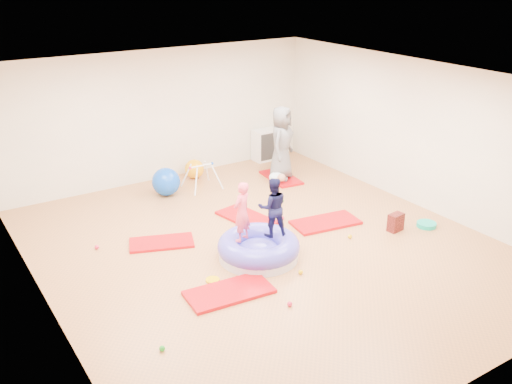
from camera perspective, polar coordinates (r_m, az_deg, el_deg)
room at (r=9.02m, az=1.04°, el=2.34°), size 7.01×8.01×2.81m
gym_mat_front_left at (r=8.34m, az=-2.70°, el=-9.96°), size 1.29×0.73×0.05m
gym_mat_mid_left at (r=9.82m, az=-9.42°, el=-5.02°), size 1.19×0.88×0.04m
gym_mat_center_back at (r=10.60m, az=-0.96°, el=-2.58°), size 0.78×1.24×0.05m
gym_mat_right at (r=10.48m, az=6.96°, el=-3.04°), size 1.30×0.78×0.05m
gym_mat_rear_right at (r=12.57m, az=2.51°, el=1.45°), size 0.67×1.15×0.05m
inflatable_cushion at (r=9.20m, az=0.26°, el=-5.68°), size 1.33×1.33×0.42m
child_pink at (r=8.86m, az=-1.43°, el=-1.70°), size 0.42×0.36×0.98m
child_navy at (r=9.02m, az=1.68°, el=-1.24°), size 0.59×0.53×0.99m
adult_caregiver at (r=12.24m, az=2.56°, el=4.93°), size 0.93×0.86×1.59m
infant at (r=12.23m, az=2.20°, el=1.54°), size 0.38×0.38×0.22m
ball_pit_balls at (r=9.63m, az=1.28°, el=-5.17°), size 5.12×3.40×0.07m
exercise_ball_blue at (r=11.73m, az=-8.99°, el=1.02°), size 0.58×0.58×0.58m
exercise_ball_orange at (r=12.61m, az=-6.18°, el=2.31°), size 0.42×0.42×0.42m
infant_play_gym at (r=11.93m, az=-5.47°, el=1.91°), size 0.69×0.66×0.53m
cube_shelf at (r=13.71m, az=1.23°, el=4.79°), size 0.75×0.37×0.75m
balance_disc at (r=10.74m, az=16.68°, el=-3.14°), size 0.35×0.35×0.08m
backpack at (r=10.39m, az=13.79°, el=-2.96°), size 0.30×0.20×0.32m
yellow_toy at (r=8.65m, az=-4.36°, el=-8.78°), size 0.21×0.21×0.03m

